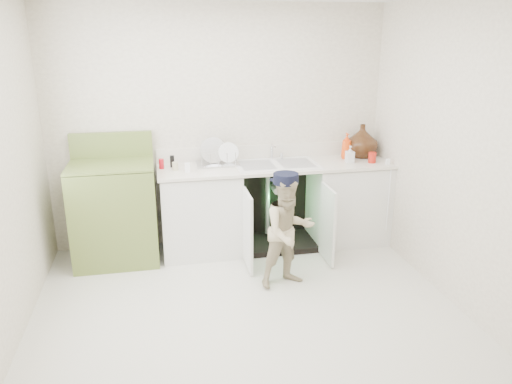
# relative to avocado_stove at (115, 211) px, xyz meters

# --- Properties ---
(ground) EXTENTS (3.50, 3.50, 0.00)m
(ground) POSITION_rel_avocado_stove_xyz_m (1.10, -1.18, -0.52)
(ground) COLOR beige
(ground) RESTS_ON ground
(room_shell) EXTENTS (6.00, 5.50, 1.26)m
(room_shell) POSITION_rel_avocado_stove_xyz_m (1.10, -1.18, 0.73)
(room_shell) COLOR silver
(room_shell) RESTS_ON ground
(counter_run) EXTENTS (2.44, 1.02, 1.26)m
(counter_run) POSITION_rel_avocado_stove_xyz_m (1.69, 0.03, -0.04)
(counter_run) COLOR white
(counter_run) RESTS_ON ground
(avocado_stove) EXTENTS (0.81, 0.65, 1.25)m
(avocado_stove) POSITION_rel_avocado_stove_xyz_m (0.00, 0.00, 0.00)
(avocado_stove) COLOR #5E7031
(avocado_stove) RESTS_ON ground
(repair_worker) EXTENTS (0.59, 0.79, 1.05)m
(repair_worker) POSITION_rel_avocado_stove_xyz_m (1.55, -0.86, 0.01)
(repair_worker) COLOR beige
(repair_worker) RESTS_ON ground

